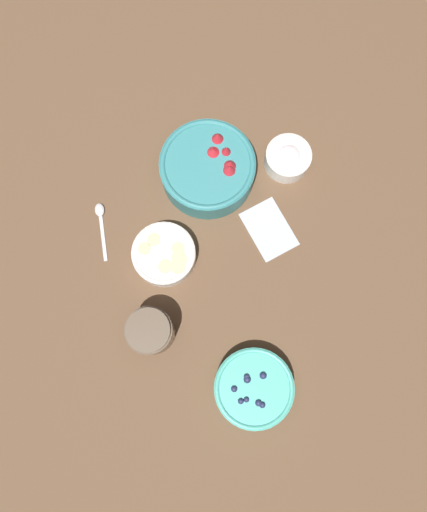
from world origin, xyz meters
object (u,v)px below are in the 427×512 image
Objects in this scene: bowl_strawberries at (208,168)px; jar_chocolate at (151,331)px; bowl_blueberries at (254,388)px; bowl_cream at (288,158)px; bowl_bananas at (164,254)px.

bowl_strawberries is 2.16× the size of jar_chocolate.
bowl_blueberries is at bearing -168.74° from bowl_strawberries.
bowl_cream is 1.05× the size of jar_chocolate.
jar_chocolate reaches higher than bowl_cream.
jar_chocolate is (0.12, 0.22, 0.02)m from bowl_blueberries.
bowl_cream is (0.23, -0.28, 0.00)m from bowl_bananas.
bowl_blueberries is 1.60× the size of bowl_cream.
bowl_bananas is at bearing 128.79° from bowl_cream.
bowl_blueberries reaches higher than bowl_bananas.
bowl_cream is at bearing -9.69° from bowl_blueberries.
bowl_strawberries reaches higher than bowl_blueberries.
bowl_strawberries is 0.39m from jar_chocolate.
bowl_bananas is 0.36m from bowl_cream.
bowl_strawberries is 2.05× the size of bowl_cream.
bowl_bananas is at bearing -7.97° from jar_chocolate.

